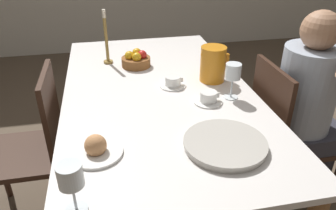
{
  "coord_description": "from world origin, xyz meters",
  "views": [
    {
      "loc": [
        -0.27,
        -1.59,
        1.52
      ],
      "look_at": [
        0.0,
        -0.27,
        0.78
      ],
      "focal_mm": 35.0,
      "sensor_mm": 36.0,
      "label": 1
    }
  ],
  "objects": [
    {
      "name": "fruit_bowl",
      "position": [
        -0.08,
        0.36,
        0.77
      ],
      "size": [
        0.18,
        0.18,
        0.1
      ],
      "color": "brown",
      "rests_on": "dining_table"
    },
    {
      "name": "candlestick_tall",
      "position": [
        -0.25,
        0.45,
        0.86
      ],
      "size": [
        0.06,
        0.06,
        0.34
      ],
      "color": "olive",
      "rests_on": "dining_table"
    },
    {
      "name": "chair_opposite",
      "position": [
        -0.69,
        -0.05,
        0.48
      ],
      "size": [
        0.42,
        0.42,
        0.9
      ],
      "rotation": [
        0.0,
        0.0,
        1.57
      ],
      "color": "#331E14",
      "rests_on": "ground_plane"
    },
    {
      "name": "red_pitcher",
      "position": [
        0.33,
        0.06,
        0.83
      ],
      "size": [
        0.17,
        0.14,
        0.2
      ],
      "color": "orange",
      "rests_on": "dining_table"
    },
    {
      "name": "bread_plate",
      "position": [
        -0.34,
        -0.52,
        0.75
      ],
      "size": [
        0.21,
        0.21,
        0.09
      ],
      "color": "white",
      "rests_on": "dining_table"
    },
    {
      "name": "serving_tray",
      "position": [
        0.17,
        -0.58,
        0.74
      ],
      "size": [
        0.34,
        0.34,
        0.03
      ],
      "color": "#B7B2A8",
      "rests_on": "dining_table"
    },
    {
      "name": "ground_plane",
      "position": [
        0.0,
        0.0,
        0.0
      ],
      "size": [
        20.0,
        20.0,
        0.0
      ],
      "primitive_type": "plane",
      "color": "brown"
    },
    {
      "name": "wine_glass_water",
      "position": [
        0.36,
        -0.17,
        0.87
      ],
      "size": [
        0.08,
        0.08,
        0.19
      ],
      "color": "white",
      "rests_on": "dining_table"
    },
    {
      "name": "teacup_near_person",
      "position": [
        0.22,
        -0.2,
        0.75
      ],
      "size": [
        0.15,
        0.15,
        0.06
      ],
      "color": "white",
      "rests_on": "dining_table"
    },
    {
      "name": "person_seated",
      "position": [
        0.78,
        -0.24,
        0.7
      ],
      "size": [
        0.39,
        0.41,
        1.18
      ],
      "rotation": [
        0.0,
        0.0,
        -1.57
      ],
      "color": "#33333D",
      "rests_on": "ground_plane"
    },
    {
      "name": "teacup_across",
      "position": [
        0.09,
        0.02,
        0.75
      ],
      "size": [
        0.15,
        0.15,
        0.06
      ],
      "color": "white",
      "rests_on": "dining_table"
    },
    {
      "name": "wine_glass_juice",
      "position": [
        -0.4,
        -0.8,
        0.86
      ],
      "size": [
        0.08,
        0.08,
        0.18
      ],
      "color": "white",
      "rests_on": "dining_table"
    },
    {
      "name": "dining_table",
      "position": [
        0.0,
        0.0,
        0.64
      ],
      "size": [
        1.01,
        1.83,
        0.73
      ],
      "color": "silver",
      "rests_on": "ground_plane"
    },
    {
      "name": "chair_person_side",
      "position": [
        0.69,
        -0.2,
        0.48
      ],
      "size": [
        0.42,
        0.42,
        0.9
      ],
      "rotation": [
        0.0,
        0.0,
        -1.57
      ],
      "color": "#331E14",
      "rests_on": "ground_plane"
    }
  ]
}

